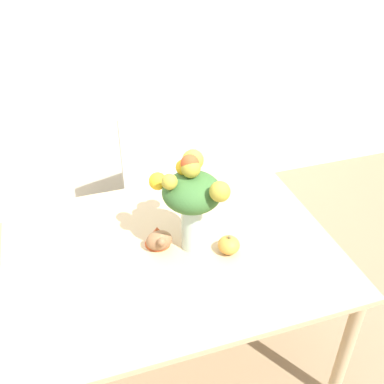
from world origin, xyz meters
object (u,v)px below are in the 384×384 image
dining_chair_near_window (160,188)px  pumpkin (229,245)px  flower_vase (191,194)px  turkey_figurine (158,237)px

dining_chair_near_window → pumpkin: bearing=-93.1°
flower_vase → dining_chair_near_window: (0.07, 0.87, -0.55)m
turkey_figurine → dining_chair_near_window: bearing=75.9°
turkey_figurine → flower_vase: bearing=-17.2°
flower_vase → turkey_figurine: flower_vase is taller
turkey_figurine → dining_chair_near_window: dining_chair_near_window is taller
flower_vase → dining_chair_near_window: flower_vase is taller
turkey_figurine → dining_chair_near_window: (0.21, 0.83, -0.32)m
flower_vase → turkey_figurine: size_ratio=2.92×
flower_vase → pumpkin: size_ratio=4.76×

